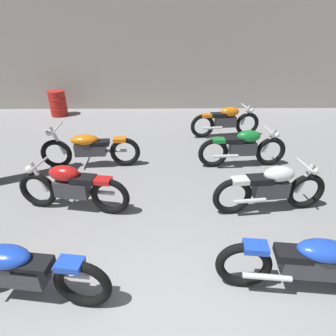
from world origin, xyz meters
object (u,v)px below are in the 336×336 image
at_px(motorcycle_left_row_1, 72,187).
at_px(motorcycle_right_row_2, 243,147).
at_px(motorcycle_left_row_2, 90,148).
at_px(oil_drum, 58,103).
at_px(motorcycle_left_row_0, 16,270).
at_px(motorcycle_right_row_0, 312,263).
at_px(motorcycle_right_row_3, 226,121).
at_px(motorcycle_right_row_1, 271,188).

bearing_deg(motorcycle_left_row_1, motorcycle_right_row_2, 26.21).
relative_size(motorcycle_left_row_2, motorcycle_right_row_2, 1.10).
distance_m(motorcycle_left_row_1, oil_drum, 5.87).
distance_m(motorcycle_left_row_0, motorcycle_left_row_2, 3.37).
xyz_separation_m(motorcycle_left_row_1, motorcycle_right_row_0, (3.26, -1.68, -0.01)).
height_order(motorcycle_left_row_1, oil_drum, motorcycle_left_row_1).
bearing_deg(motorcycle_right_row_0, motorcycle_right_row_2, 89.43).
distance_m(motorcycle_right_row_2, motorcycle_right_row_3, 1.83).
relative_size(motorcycle_right_row_2, oil_drum, 2.32).
relative_size(motorcycle_left_row_0, motorcycle_right_row_3, 1.10).
relative_size(motorcycle_right_row_0, oil_drum, 2.55).
distance_m(motorcycle_right_row_2, oil_drum, 6.64).
xyz_separation_m(motorcycle_right_row_3, oil_drum, (-5.37, 2.04, -0.03)).
xyz_separation_m(motorcycle_left_row_1, motorcycle_right_row_3, (3.27, 3.45, 0.00)).
height_order(motorcycle_left_row_0, motorcycle_right_row_2, motorcycle_left_row_0).
bearing_deg(oil_drum, motorcycle_left_row_0, -74.57).
bearing_deg(motorcycle_right_row_3, motorcycle_right_row_0, -90.08).
bearing_deg(motorcycle_right_row_2, motorcycle_right_row_1, -88.33).
height_order(motorcycle_left_row_2, motorcycle_right_row_0, same).
height_order(motorcycle_left_row_1, motorcycle_left_row_2, motorcycle_left_row_2).
bearing_deg(motorcycle_right_row_1, motorcycle_left_row_0, -153.86).
xyz_separation_m(motorcycle_right_row_0, motorcycle_right_row_1, (0.08, 1.62, 0.01)).
height_order(motorcycle_left_row_1, motorcycle_right_row_3, same).
height_order(motorcycle_left_row_0, oil_drum, motorcycle_left_row_0).
bearing_deg(motorcycle_right_row_3, motorcycle_right_row_2, -89.19).
bearing_deg(motorcycle_left_row_1, motorcycle_right_row_1, -1.01).
relative_size(motorcycle_right_row_3, oil_drum, 2.32).
bearing_deg(motorcycle_right_row_1, motorcycle_right_row_2, 91.67).
bearing_deg(motorcycle_left_row_2, motorcycle_right_row_2, 0.04).
bearing_deg(motorcycle_right_row_1, motorcycle_left_row_2, 153.92).
height_order(motorcycle_right_row_3, oil_drum, motorcycle_right_row_3).
distance_m(motorcycle_right_row_1, motorcycle_right_row_3, 3.51).
relative_size(motorcycle_left_row_0, motorcycle_left_row_2, 1.00).
xyz_separation_m(motorcycle_right_row_1, motorcycle_right_row_2, (-0.05, 1.68, 0.00)).
xyz_separation_m(motorcycle_left_row_2, motorcycle_right_row_3, (3.35, 1.83, 0.01)).
relative_size(motorcycle_left_row_1, motorcycle_right_row_2, 0.99).
bearing_deg(motorcycle_right_row_0, motorcycle_left_row_0, -178.85).
relative_size(motorcycle_right_row_1, oil_drum, 2.32).
bearing_deg(motorcycle_right_row_2, motorcycle_left_row_1, -153.79).
bearing_deg(motorcycle_right_row_1, motorcycle_right_row_0, -92.88).
bearing_deg(motorcycle_left_row_1, oil_drum, 110.99).
bearing_deg(motorcycle_left_row_0, motorcycle_left_row_2, 89.63).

